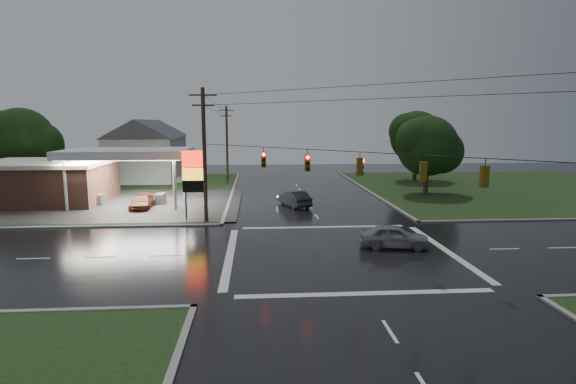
{
  "coord_description": "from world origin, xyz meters",
  "views": [
    {
      "loc": [
        -5.25,
        -27.54,
        8.3
      ],
      "look_at": [
        -2.89,
        6.1,
        3.0
      ],
      "focal_mm": 28.0,
      "sensor_mm": 36.0,
      "label": 1
    }
  ],
  "objects": [
    {
      "name": "car_crossing",
      "position": [
        3.8,
        0.9,
        0.77
      ],
      "size": [
        4.77,
        2.61,
        1.54
      ],
      "primitive_type": "imported",
      "rotation": [
        0.0,
        0.0,
        1.39
      ],
      "color": "gray",
      "rests_on": "ground"
    },
    {
      "name": "tree_ne_near",
      "position": [
        14.14,
        21.99,
        5.56
      ],
      "size": [
        7.99,
        6.8,
        8.98
      ],
      "color": "black",
      "rests_on": "ground"
    },
    {
      "name": "gas_station",
      "position": [
        -25.68,
        19.7,
        2.55
      ],
      "size": [
        26.2,
        18.0,
        5.6
      ],
      "color": "#2D2D2D",
      "rests_on": "ground"
    },
    {
      "name": "house_near",
      "position": [
        -20.95,
        36.0,
        4.41
      ],
      "size": [
        11.05,
        8.48,
        8.6
      ],
      "color": "silver",
      "rests_on": "ground"
    },
    {
      "name": "tree_ne_far",
      "position": [
        17.15,
        33.99,
        6.18
      ],
      "size": [
        8.46,
        7.2,
        9.8
      ],
      "color": "black",
      "rests_on": "ground"
    },
    {
      "name": "pylon_sign",
      "position": [
        -10.5,
        10.5,
        4.01
      ],
      "size": [
        2.0,
        0.35,
        6.0
      ],
      "color": "#59595E",
      "rests_on": "ground"
    },
    {
      "name": "tree_nw_behind",
      "position": [
        -33.84,
        29.99,
        6.18
      ],
      "size": [
        8.93,
        7.6,
        10.0
      ],
      "color": "black",
      "rests_on": "ground"
    },
    {
      "name": "traffic_signals",
      "position": [
        0.02,
        -0.02,
        6.48
      ],
      "size": [
        26.87,
        26.87,
        1.47
      ],
      "color": "black",
      "rests_on": "ground"
    },
    {
      "name": "car_pump",
      "position": [
        -16.23,
        15.7,
        0.65
      ],
      "size": [
        1.91,
        4.53,
        1.3
      ],
      "primitive_type": "imported",
      "rotation": [
        0.0,
        0.0,
        0.02
      ],
      "color": "#602715",
      "rests_on": "ground"
    },
    {
      "name": "ground",
      "position": [
        0.0,
        0.0,
        0.0
      ],
      "size": [
        120.0,
        120.0,
        0.0
      ],
      "primitive_type": "plane",
      "color": "black",
      "rests_on": "ground"
    },
    {
      "name": "grass_ne",
      "position": [
        26.0,
        26.0,
        0.04
      ],
      "size": [
        36.0,
        36.0,
        0.08
      ],
      "primitive_type": "cube",
      "color": "black",
      "rests_on": "ground"
    },
    {
      "name": "grass_nw",
      "position": [
        -26.0,
        26.0,
        0.04
      ],
      "size": [
        36.0,
        36.0,
        0.08
      ],
      "primitive_type": "cube",
      "color": "black",
      "rests_on": "ground"
    },
    {
      "name": "car_north",
      "position": [
        -1.57,
        16.03,
        0.78
      ],
      "size": [
        3.2,
        5.0,
        1.56
      ],
      "primitive_type": "imported",
      "rotation": [
        0.0,
        0.0,
        3.5
      ],
      "color": "#212529",
      "rests_on": "ground"
    },
    {
      "name": "utility_pole_n",
      "position": [
        -9.5,
        38.0,
        5.47
      ],
      "size": [
        2.2,
        0.32,
        10.5
      ],
      "color": "#382619",
      "rests_on": "ground"
    },
    {
      "name": "utility_pole_nw",
      "position": [
        -9.5,
        9.5,
        5.72
      ],
      "size": [
        2.2,
        0.32,
        11.0
      ],
      "color": "#382619",
      "rests_on": "ground"
    },
    {
      "name": "house_far",
      "position": [
        -21.95,
        48.0,
        4.41
      ],
      "size": [
        11.05,
        8.48,
        8.6
      ],
      "color": "silver",
      "rests_on": "ground"
    }
  ]
}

